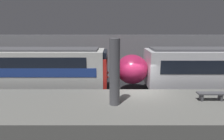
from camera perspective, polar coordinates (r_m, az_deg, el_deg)
The scene contains 5 objects.
ground_plane at distance 11.88m, azimuth 8.46°, elevation -10.98°, with size 120.00×120.00×0.00m, color black.
platform at distance 9.75m, azimuth 10.45°, elevation -13.40°, with size 40.00×4.30×1.04m.
station_rear_barrier at distance 17.71m, azimuth 5.53°, elevation 4.49°, with size 50.00×0.15×4.27m.
support_pillar_near at distance 8.70m, azimuth 0.74°, elevation -0.87°, with size 0.52×0.52×3.39m.
platform_bench at distance 11.00m, azimuth 29.52°, elevation -6.97°, with size 1.50×0.40×0.45m.
Camera 1 is at (-1.74, -10.68, 4.90)m, focal length 28.00 mm.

